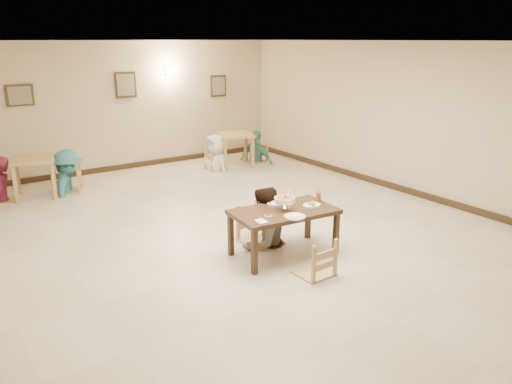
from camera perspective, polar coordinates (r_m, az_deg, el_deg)
floor at (r=8.28m, az=-2.16°, el=-4.36°), size 10.00×10.00×0.00m
ceiling at (r=7.71m, az=-2.41°, el=16.88°), size 10.00×10.00×0.00m
wall_back at (r=12.33m, az=-15.00°, el=9.41°), size 10.00×0.00×10.00m
wall_right at (r=10.52m, az=16.64°, el=8.04°), size 0.00×10.00×10.00m
baseboard_back at (r=12.56m, az=-14.46°, el=2.88°), size 8.00×0.06×0.12m
baseboard_right at (r=10.80m, az=15.90°, el=0.48°), size 0.06×10.00×0.12m
picture_a at (r=11.69m, az=-25.38°, el=9.95°), size 0.55×0.04×0.45m
picture_b at (r=12.27m, az=-14.67°, el=11.76°), size 0.50×0.04×0.60m
picture_c at (r=13.35m, az=-4.32°, el=11.99°), size 0.45×0.04×0.55m
wall_sconce at (r=12.67m, az=-9.99°, el=13.56°), size 0.16×0.05×0.22m
main_table at (r=7.16m, az=3.20°, el=-2.65°), size 1.55×0.97×0.69m
chair_far at (r=7.65m, az=0.26°, el=-1.91°), size 0.51×0.51×1.08m
chair_near at (r=6.65m, az=6.68°, el=-5.47°), size 0.46×0.46×0.99m
main_diner at (r=7.46m, az=0.91°, el=0.48°), size 1.02×0.89×1.79m
curry_warmer at (r=7.07m, az=3.30°, el=-0.91°), size 0.33×0.29×0.26m
rice_plate_far at (r=7.39m, az=2.26°, el=-1.24°), size 0.28×0.28×0.06m
rice_plate_near at (r=6.84m, az=4.45°, el=-2.79°), size 0.29×0.29×0.07m
fried_plate at (r=7.32m, az=6.41°, el=-1.44°), size 0.28×0.28×0.06m
chili_dish at (r=6.85m, az=1.40°, el=-2.75°), size 0.10×0.10×0.02m
napkin_cutlery at (r=6.62m, az=0.62°, el=-3.42°), size 0.18×0.26×0.03m
drink_glass at (r=7.57m, az=7.14°, el=-0.44°), size 0.08×0.08×0.16m
bg_table_left at (r=10.75m, az=-24.11°, el=2.87°), size 0.96×0.96×0.80m
bg_table_right at (r=12.35m, az=-2.35°, el=6.06°), size 1.03×1.03×0.81m
bg_chair_lr at (r=10.88m, az=-20.79°, el=2.60°), size 0.48×0.48×1.03m
bg_chair_rl at (r=12.05m, az=-4.67°, el=4.62°), size 0.41×0.41×0.88m
bg_chair_rr at (r=12.71m, az=0.05°, el=5.47°), size 0.44×0.44×0.93m
bg_diner_b at (r=10.80m, az=-21.00°, el=4.53°), size 1.07×1.32×1.77m
bg_diner_c at (r=11.96m, az=-4.71°, el=6.58°), size 0.62×0.88×1.71m
bg_diner_d at (r=12.64m, az=0.05°, el=7.04°), size 0.74×1.04×1.64m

